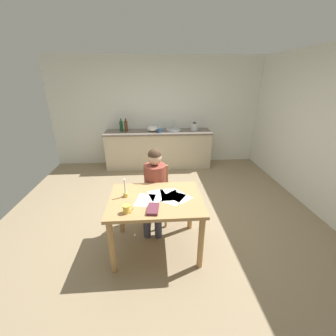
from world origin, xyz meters
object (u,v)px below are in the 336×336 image
(bottle_vinegar, at_px, (126,126))
(stovetop_kettle, at_px, (194,127))
(candlestick, at_px, (125,192))
(book_magazine, at_px, (153,209))
(mixing_bowl, at_px, (153,129))
(person_seated, at_px, (155,184))
(teacup_on_counter, at_px, (160,130))
(wine_glass_by_kettle, at_px, (156,125))
(chair_at_table, at_px, (156,191))
(sink_unit, at_px, (174,130))
(bottle_oil, at_px, (121,126))
(coffee_mug, at_px, (127,209))
(dining_table, at_px, (156,207))
(wine_glass_near_sink, at_px, (160,125))

(bottle_vinegar, distance_m, stovetop_kettle, 1.65)
(candlestick, relative_size, book_magazine, 1.07)
(candlestick, height_order, mixing_bowl, mixing_bowl)
(person_seated, distance_m, mixing_bowl, 2.40)
(candlestick, height_order, teacup_on_counter, teacup_on_counter)
(stovetop_kettle, distance_m, wine_glass_by_kettle, 0.94)
(chair_at_table, xyz_separation_m, teacup_on_counter, (0.14, 2.09, 0.47))
(bottle_vinegar, distance_m, wine_glass_by_kettle, 0.73)
(chair_at_table, distance_m, sink_unit, 2.34)
(book_magazine, distance_m, stovetop_kettle, 3.33)
(person_seated, relative_size, bottle_oil, 3.98)
(teacup_on_counter, bearing_deg, chair_at_table, -93.80)
(person_seated, bearing_deg, stovetop_kettle, 67.10)
(stovetop_kettle, distance_m, teacup_on_counter, 0.87)
(coffee_mug, bearing_deg, mixing_bowl, 84.52)
(dining_table, relative_size, bottle_vinegar, 3.70)
(stovetop_kettle, relative_size, wine_glass_by_kettle, 1.43)
(coffee_mug, height_order, candlestick, candlestick)
(wine_glass_by_kettle, bearing_deg, dining_table, -91.32)
(book_magazine, distance_m, bottle_oil, 3.31)
(book_magazine, bearing_deg, bottle_oil, 109.74)
(book_magazine, bearing_deg, person_seated, 94.92)
(mixing_bowl, height_order, teacup_on_counter, mixing_bowl)
(book_magazine, bearing_deg, wine_glass_by_kettle, 95.04)
(dining_table, distance_m, teacup_on_counter, 2.78)
(chair_at_table, bearing_deg, book_magazine, -92.75)
(candlestick, relative_size, sink_unit, 0.66)
(bottle_vinegar, height_order, stovetop_kettle, bottle_vinegar)
(book_magazine, bearing_deg, teacup_on_counter, 93.37)
(coffee_mug, bearing_deg, stovetop_kettle, 67.50)
(person_seated, height_order, candlestick, person_seated)
(mixing_bowl, bearing_deg, sink_unit, 0.50)
(person_seated, xyz_separation_m, coffee_mug, (-0.31, -0.79, 0.11))
(sink_unit, height_order, wine_glass_by_kettle, sink_unit)
(bottle_oil, xyz_separation_m, teacup_on_counter, (0.92, -0.21, -0.07))
(coffee_mug, distance_m, teacup_on_counter, 3.07)
(chair_at_table, relative_size, book_magazine, 3.93)
(dining_table, bearing_deg, coffee_mug, -138.97)
(wine_glass_near_sink, relative_size, wine_glass_by_kettle, 1.00)
(bottle_oil, distance_m, mixing_bowl, 0.76)
(bottle_oil, distance_m, teacup_on_counter, 0.95)
(candlestick, bearing_deg, person_seated, 51.10)
(wine_glass_near_sink, distance_m, teacup_on_counter, 0.31)
(coffee_mug, distance_m, stovetop_kettle, 3.45)
(sink_unit, bearing_deg, chair_at_table, -102.18)
(stovetop_kettle, bearing_deg, coffee_mug, -112.50)
(book_magazine, bearing_deg, dining_table, 89.23)
(person_seated, height_order, wine_glass_near_sink, person_seated)
(book_magazine, height_order, bottle_oil, bottle_oil)
(mixing_bowl, xyz_separation_m, wine_glass_near_sink, (0.18, 0.15, 0.05))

